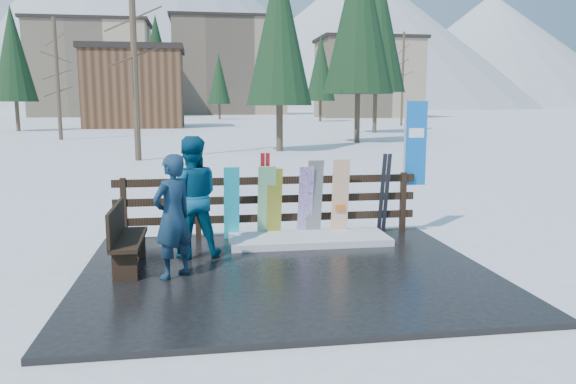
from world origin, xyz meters
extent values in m
plane|color=white|center=(0.00, 0.00, 0.00)|extent=(700.00, 700.00, 0.00)
cube|color=black|center=(0.00, 0.00, 0.04)|extent=(6.00, 5.00, 0.08)
cube|color=black|center=(-2.60, 2.20, 0.66)|extent=(0.10, 0.10, 1.15)
cube|color=black|center=(-1.30, 2.20, 0.66)|extent=(0.10, 0.10, 1.15)
cube|color=black|center=(0.00, 2.20, 0.66)|extent=(0.10, 0.10, 1.15)
cube|color=black|center=(1.30, 2.20, 0.66)|extent=(0.10, 0.10, 1.15)
cube|color=black|center=(2.60, 2.20, 0.66)|extent=(0.10, 0.10, 1.15)
cube|color=black|center=(0.00, 2.20, 0.43)|extent=(5.60, 0.05, 0.14)
cube|color=black|center=(0.00, 2.20, 0.78)|extent=(5.60, 0.05, 0.14)
cube|color=black|center=(0.00, 2.20, 1.13)|extent=(5.60, 0.05, 0.14)
cube|color=white|center=(0.65, 1.60, 0.14)|extent=(2.82, 1.00, 0.12)
cube|color=black|center=(-2.31, 0.45, 0.53)|extent=(0.40, 1.50, 0.06)
cube|color=black|center=(-2.31, -0.15, 0.30)|extent=(0.34, 0.06, 0.45)
cube|color=black|center=(-2.31, 1.05, 0.30)|extent=(0.34, 0.06, 0.45)
cube|color=black|center=(-2.49, 0.45, 0.80)|extent=(0.05, 1.50, 0.50)
cube|color=#1EC0D4|center=(-0.70, 1.98, 0.76)|extent=(0.28, 0.36, 1.36)
cube|color=silver|center=(-0.07, 1.98, 0.76)|extent=(0.32, 0.36, 1.36)
cube|color=#FFFD32|center=(0.07, 1.98, 0.74)|extent=(0.27, 0.33, 1.31)
cube|color=white|center=(0.65, 1.98, 0.75)|extent=(0.26, 0.34, 1.34)
cube|color=black|center=(0.82, 1.98, 0.80)|extent=(0.28, 0.31, 1.45)
cube|color=silver|center=(1.30, 1.98, 0.81)|extent=(0.31, 0.18, 1.45)
cube|color=maroon|center=(-0.13, 2.05, 0.87)|extent=(0.08, 0.20, 1.58)
cube|color=maroon|center=(-0.04, 2.05, 0.87)|extent=(0.07, 0.20, 1.58)
cube|color=black|center=(2.12, 2.05, 0.85)|extent=(0.08, 0.30, 1.54)
cube|color=black|center=(2.21, 2.05, 0.85)|extent=(0.08, 0.30, 1.54)
cylinder|color=silver|center=(2.62, 2.25, 1.38)|extent=(0.04, 0.04, 2.60)
cube|color=blue|center=(2.84, 2.25, 1.78)|extent=(0.42, 0.02, 1.60)
imported|color=navy|center=(-1.64, -0.06, 0.96)|extent=(0.76, 0.74, 1.76)
imported|color=navy|center=(-1.39, 1.01, 1.05)|extent=(0.99, 0.79, 1.95)
cube|color=tan|center=(-22.00, 110.00, 9.00)|extent=(22.00, 14.00, 18.00)
cube|color=black|center=(-22.00, 110.00, 18.30)|extent=(23.10, 14.70, 0.60)
cube|color=gray|center=(6.00, 130.00, 11.00)|extent=(26.00, 16.00, 22.00)
cube|color=black|center=(6.00, 130.00, 22.30)|extent=(27.30, 16.80, 0.60)
cube|color=tan|center=(30.00, 95.00, 7.00)|extent=(18.00, 12.00, 14.00)
cube|color=black|center=(30.00, 95.00, 14.30)|extent=(18.90, 12.60, 0.60)
cube|color=brown|center=(-8.00, 55.00, 4.00)|extent=(10.00, 8.00, 8.00)
cube|color=black|center=(-8.00, 55.00, 8.30)|extent=(10.50, 8.40, 0.60)
cylinder|color=#382B1E|center=(-4.00, 18.00, 5.71)|extent=(0.28, 0.28, 11.42)
cone|color=black|center=(3.00, 22.00, 4.89)|extent=(3.52, 3.52, 9.78)
cone|color=black|center=(9.00, 28.00, 6.35)|extent=(4.57, 4.57, 12.70)
cylinder|color=#382B1E|center=(-11.00, 34.00, 4.21)|extent=(0.28, 0.28, 8.43)
cone|color=black|center=(14.00, 40.00, 7.09)|extent=(5.10, 5.10, 14.17)
cone|color=black|center=(-18.00, 48.00, 5.45)|extent=(3.92, 3.92, 10.90)
cylinder|color=#382B1E|center=(22.00, 55.00, 5.31)|extent=(0.28, 0.28, 10.61)
cone|color=black|center=(-6.00, 60.00, 6.03)|extent=(4.34, 4.34, 12.07)
cone|color=black|center=(16.00, 72.00, 5.88)|extent=(4.24, 4.24, 11.77)
cone|color=black|center=(2.00, 85.00, 5.03)|extent=(3.62, 3.62, 10.06)
cone|color=white|center=(-30.00, 340.00, 60.00)|extent=(260.00, 260.00, 120.00)
cone|color=white|center=(90.00, 310.00, 40.00)|extent=(200.00, 200.00, 80.00)
cone|color=white|center=(180.00, 330.00, 35.00)|extent=(180.00, 180.00, 70.00)
camera|label=1|loc=(-1.23, -7.95, 2.53)|focal=35.00mm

